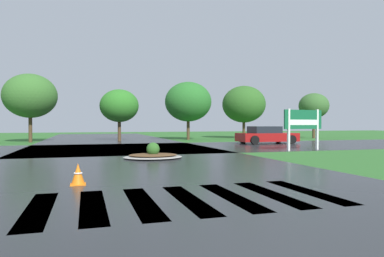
# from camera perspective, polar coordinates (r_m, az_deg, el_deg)

# --- Properties ---
(asphalt_roadway) EXTENTS (11.05, 80.00, 0.01)m
(asphalt_roadway) POSITION_cam_1_polar(r_m,az_deg,el_deg) (13.06, -8.55, -5.71)
(asphalt_roadway) COLOR #232628
(asphalt_roadway) RESTS_ON ground
(asphalt_cross_road) EXTENTS (90.00, 9.95, 0.01)m
(asphalt_cross_road) POSITION_cam_1_polar(r_m,az_deg,el_deg) (21.20, -11.85, -3.22)
(asphalt_cross_road) COLOR #232628
(asphalt_cross_road) RESTS_ON ground
(crosswalk_stripes) EXTENTS (5.85, 2.83, 0.01)m
(crosswalk_stripes) POSITION_cam_1_polar(r_m,az_deg,el_deg) (6.92, -0.59, -11.52)
(crosswalk_stripes) COLOR white
(crosswalk_stripes) RESTS_ON ground
(estate_billboard) EXTENTS (2.67, 0.50, 2.30)m
(estate_billboard) POSITION_cam_1_polar(r_m,az_deg,el_deg) (20.32, 17.77, 1.05)
(estate_billboard) COLOR white
(estate_billboard) RESTS_ON ground
(median_island) EXTENTS (2.51, 2.11, 0.68)m
(median_island) POSITION_cam_1_polar(r_m,az_deg,el_deg) (14.98, -6.41, -4.36)
(median_island) COLOR #9E9B93
(median_island) RESTS_ON ground
(car_silver_hatch) EXTENTS (4.45, 2.17, 1.29)m
(car_silver_hatch) POSITION_cam_1_polar(r_m,az_deg,el_deg) (26.59, 12.11, -1.12)
(car_silver_hatch) COLOR maroon
(car_silver_hatch) RESTS_ON ground
(traffic_cone) EXTENTS (0.36, 0.36, 0.52)m
(traffic_cone) POSITION_cam_1_polar(r_m,az_deg,el_deg) (8.89, -18.20, -7.21)
(traffic_cone) COLOR orange
(traffic_cone) RESTS_ON ground
(background_treeline) EXTENTS (37.52, 6.51, 5.94)m
(background_treeline) POSITION_cam_1_polar(r_m,az_deg,el_deg) (31.51, -8.40, 4.63)
(background_treeline) COLOR #4C3823
(background_treeline) RESTS_ON ground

